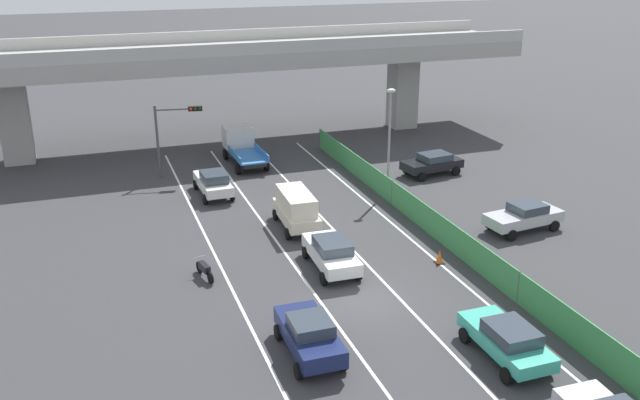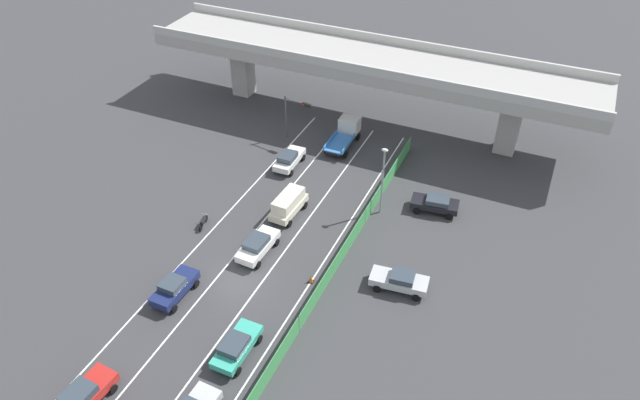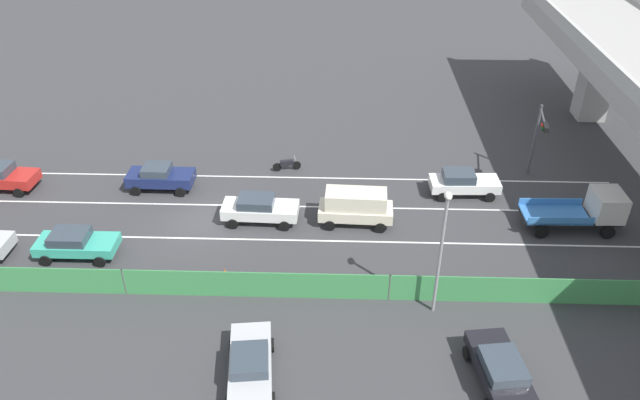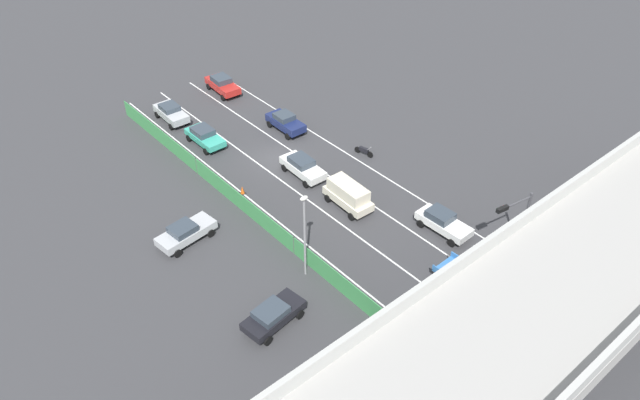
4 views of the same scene
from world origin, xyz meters
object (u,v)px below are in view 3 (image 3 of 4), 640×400
object	(u,v)px
car_van_cream	(356,206)
car_sedan_navy	(160,177)
motorcycle	(287,164)
street_lamp	(442,242)
traffic_cone	(225,274)
car_sedan_red	(0,176)
car_hatchback_white	(259,208)
flatbed_truck_blue	(589,210)
parked_wagon_silver	(250,364)
parked_sedan_dark	(500,369)
car_sedan_white	(463,182)
car_taxi_teal	(75,243)
traffic_light	(539,133)

from	to	relation	value
car_van_cream	car_sedan_navy	distance (m)	13.06
car_van_cream	motorcycle	xyz separation A→B (m)	(-6.16, -4.59, -0.76)
street_lamp	traffic_cone	size ratio (longest dim) A/B	9.39
car_sedan_red	car_hatchback_white	world-z (taller)	car_sedan_red
flatbed_truck_blue	traffic_cone	size ratio (longest dim) A/B	7.71
car_van_cream	motorcycle	world-z (taller)	car_van_cream
car_sedan_red	parked_wagon_silver	bearing A→B (deg)	50.17
car_van_cream	motorcycle	size ratio (longest dim) A/B	2.31
car_sedan_navy	street_lamp	world-z (taller)	street_lamp
street_lamp	parked_sedan_dark	bearing A→B (deg)	26.37
car_sedan_red	traffic_cone	bearing A→B (deg)	61.69
car_van_cream	street_lamp	size ratio (longest dim) A/B	0.65
car_sedan_white	car_sedan_navy	bearing A→B (deg)	-90.16
car_van_cream	car_taxi_teal	bearing A→B (deg)	-76.50
car_sedan_white	car_sedan_red	world-z (taller)	car_sedan_red
traffic_light	motorcycle	bearing A→B (deg)	-93.77
parked_sedan_dark	parked_wagon_silver	bearing A→B (deg)	-89.49
street_lamp	traffic_cone	distance (m)	11.50
car_hatchback_white	flatbed_truck_blue	world-z (taller)	flatbed_truck_blue
car_sedan_red	parked_sedan_dark	size ratio (longest dim) A/B	1.05
parked_sedan_dark	car_van_cream	bearing A→B (deg)	-153.54
car_sedan_red	parked_wagon_silver	xyz separation A→B (m)	(15.23, 18.26, -0.05)
car_taxi_teal	car_sedan_navy	world-z (taller)	car_sedan_navy
flatbed_truck_blue	street_lamp	size ratio (longest dim) A/B	0.82
parked_wagon_silver	traffic_cone	bearing A→B (deg)	-161.37
car_sedan_red	parked_sedan_dark	distance (m)	32.63
flatbed_truck_blue	traffic_light	world-z (taller)	traffic_light
flatbed_truck_blue	parked_wagon_silver	distance (m)	21.90
car_sedan_white	parked_wagon_silver	world-z (taller)	car_sedan_white
car_sedan_navy	car_sedan_white	xyz separation A→B (m)	(0.06, 19.48, -0.01)
traffic_light	car_van_cream	bearing A→B (deg)	-66.36
traffic_light	car_taxi_teal	bearing A→B (deg)	-71.99
traffic_light	parked_sedan_dark	bearing A→B (deg)	-18.44
car_sedan_navy	parked_sedan_dark	xyz separation A→B (m)	(15.42, 18.53, -0.04)
car_hatchback_white	motorcycle	size ratio (longest dim) A/B	2.38
traffic_cone	car_hatchback_white	bearing A→B (deg)	167.55
traffic_light	car_sedan_white	bearing A→B (deg)	-70.58
street_lamp	car_hatchback_white	bearing A→B (deg)	-128.28
car_van_cream	car_sedan_red	world-z (taller)	car_van_cream
car_sedan_white	car_sedan_red	bearing A→B (deg)	-89.55
parked_sedan_dark	street_lamp	world-z (taller)	street_lamp
motorcycle	traffic_light	world-z (taller)	traffic_light
car_sedan_navy	flatbed_truck_blue	distance (m)	26.43
car_sedan_white	parked_wagon_silver	xyz separation A→B (m)	(15.46, -11.60, -0.02)
car_sedan_navy	flatbed_truck_blue	world-z (taller)	flatbed_truck_blue
car_van_cream	parked_wagon_silver	distance (m)	12.93
car_hatchback_white	traffic_light	bearing A→B (deg)	106.36
car_sedan_navy	car_taxi_teal	bearing A→B (deg)	-21.70
car_sedan_red	parked_sedan_dark	world-z (taller)	car_sedan_red
car_hatchback_white	traffic_light	distance (m)	18.29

